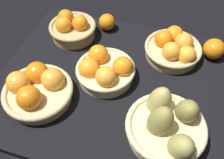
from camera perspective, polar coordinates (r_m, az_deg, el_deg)
market_tray at (r=95.06cm, az=-0.60°, el=-0.82°), size 84.00×72.00×3.00cm
basket_far_left at (r=110.62cm, az=-9.16°, el=11.67°), size 20.15×20.15×10.72cm
basket_center at (r=91.80cm, az=-1.63°, el=2.28°), size 22.11×22.11×10.26cm
basket_far_right at (r=103.21cm, az=14.02°, el=7.06°), size 22.81×22.81×10.04cm
basket_near_left at (r=90.09cm, az=-16.86°, el=-2.10°), size 24.57×24.57×10.79cm
basket_near_right_pears at (r=79.26cm, az=12.57°, el=-10.18°), size 25.04×25.30×15.82cm
loose_orange_front_gap at (r=107.60cm, az=22.34°, el=6.51°), size 8.37×8.37×8.37cm
loose_orange_back_gap at (r=113.59cm, az=-1.17°, el=13.05°), size 7.39×7.39×7.39cm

